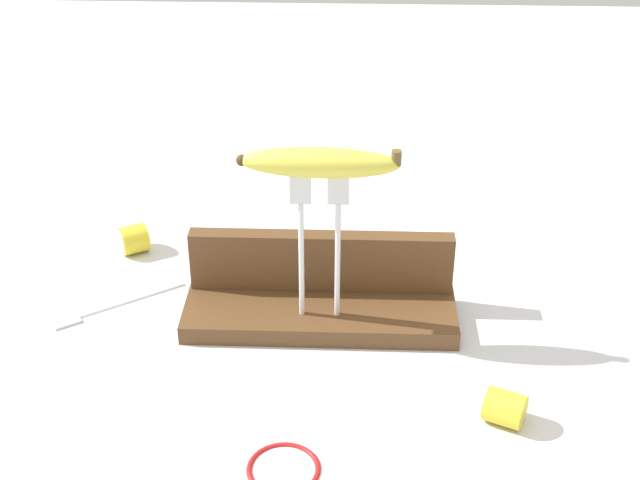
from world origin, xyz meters
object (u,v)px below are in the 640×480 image
Objects in this scene: fork_stand_center at (319,235)px; banana_chunk_near at (504,408)px; banana_raised_center at (319,163)px; banana_chunk_far at (133,239)px; wire_coil at (284,467)px; fork_fallen_near at (102,308)px.

fork_stand_center reaches higher than banana_chunk_near.
banana_raised_center is (-0.00, 0.00, 0.10)m from fork_stand_center.
banana_raised_center is 0.40m from banana_chunk_far.
wire_coil is at bearing -96.37° from banana_raised_center.
fork_stand_center reaches higher than wire_coil.
banana_chunk_far is 0.51m from wire_coil.
banana_chunk_near reaches higher than fork_fallen_near.
wire_coil is at bearing -59.79° from banana_chunk_far.
banana_chunk_near is 0.70× the size of wire_coil.
fork_stand_center is 0.29m from wire_coil.
fork_stand_center is 3.54× the size of banana_chunk_far.
fork_stand_center reaches higher than banana_chunk_far.
fork_stand_center is 2.47× the size of wire_coil.
banana_chunk_near reaches higher than wire_coil.
fork_stand_center is 0.30m from banana_chunk_near.
banana_raised_center reaches higher than wire_coil.
banana_chunk_far is (-0.28, 0.19, -0.22)m from banana_raised_center.
fork_fallen_near is at bearing 173.89° from banana_raised_center.
banana_raised_center reaches higher than banana_chunk_near.
banana_chunk_near is at bearing -21.46° from fork_fallen_near.
banana_chunk_far is (-0.28, 0.19, -0.12)m from fork_stand_center.
banana_raised_center is 3.50× the size of banana_chunk_far.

